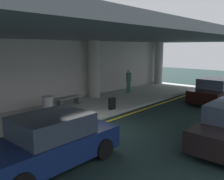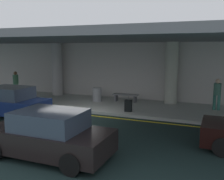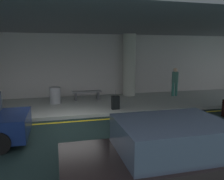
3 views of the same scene
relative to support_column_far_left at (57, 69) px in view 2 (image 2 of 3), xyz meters
The scene contains 14 objects.
ground_plane 6.42m from the support_column_far_left, 49.11° to the right, with size 60.00×60.00×0.00m, color black.
sidewalk 4.68m from the support_column_far_left, 20.80° to the right, with size 26.00×4.20×0.15m, color #A5AAA5.
lane_stripe_yellow 5.98m from the support_column_far_left, 44.90° to the right, with size 26.00×0.14×0.01m, color yellow.
support_column_far_left is the anchor object (origin of this frame).
support_column_left_mid 8.00m from the support_column_far_left, ahead, with size 0.75×0.75×3.65m, color #A9AC9E.
ceiling_overhang 4.90m from the support_column_far_left, 26.79° to the right, with size 28.00×13.20×0.30m, color slate.
terminal_back_wall 4.07m from the support_column_far_left, 10.35° to the left, with size 26.00×0.30×3.80m, color #B7B2AE.
car_black 10.90m from the support_column_far_left, 57.71° to the right, with size 4.10×1.92×1.50m.
car_navy 5.79m from the support_column_far_left, 81.81° to the right, with size 4.10×1.92×1.50m.
traveler_with_luggage 3.04m from the support_column_far_left, 153.71° to the right, with size 0.38×0.38×1.68m.
person_waiting_for_ride 10.66m from the support_column_far_left, ahead, with size 0.38×0.38×1.68m.
suitcase_upright_primary 7.20m from the support_column_far_left, 25.46° to the right, with size 0.36×0.22×0.90m.
bench_metal 5.59m from the support_column_far_left, ahead, with size 1.60×0.50×0.48m.
trash_bin_steel 4.08m from the support_column_far_left, 17.47° to the right, with size 0.56×0.56×0.85m, color gray.
Camera 2 is at (6.70, -11.19, 3.40)m, focal length 42.44 mm.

